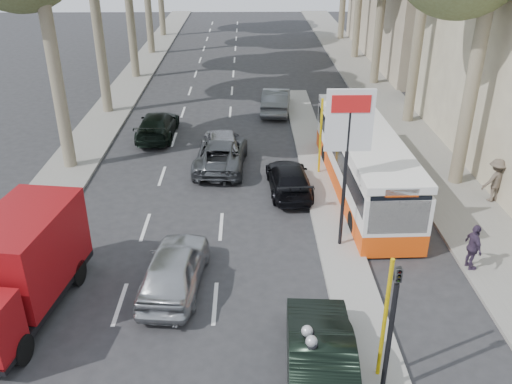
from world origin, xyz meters
TOP-DOWN VIEW (x-y plane):
  - ground at (0.00, 0.00)m, footprint 120.00×120.00m
  - sidewalk_right at (8.60, 25.00)m, footprint 3.20×70.00m
  - median_left at (-8.00, 28.00)m, footprint 2.40×64.00m
  - traffic_island at (3.25, 11.00)m, footprint 1.50×26.00m
  - billboard at (3.25, 5.00)m, footprint 1.50×12.10m
  - traffic_light_island at (3.25, -1.50)m, footprint 0.16×0.41m
  - silver_hatchback at (-2.15, 2.79)m, footprint 2.08×4.34m
  - dark_hatchback at (1.80, -1.00)m, footprint 1.82×4.57m
  - queue_car_a at (-1.10, 11.94)m, footprint 2.50×4.86m
  - queue_car_b at (1.80, 9.37)m, footprint 1.90×4.17m
  - queue_car_c at (-1.10, 13.00)m, footprint 2.13×4.34m
  - queue_car_d at (1.80, 19.95)m, footprint 1.97×4.46m
  - queue_car_e at (-4.57, 15.89)m, footprint 1.91×4.51m
  - red_truck at (-6.28, 1.77)m, footprint 2.72×5.58m
  - city_bus at (4.80, 9.29)m, footprint 2.50×10.33m
  - motorcycle at (1.47, -1.28)m, footprint 0.84×2.09m
  - pedestrian_near at (7.20, 3.51)m, footprint 0.55×0.96m
  - pedestrian_far at (9.82, 8.19)m, footprint 1.25×0.89m

SIDE VIEW (x-z plane):
  - ground at x=0.00m, z-range 0.00..0.00m
  - sidewalk_right at x=8.60m, z-range 0.00..0.12m
  - median_left at x=-8.00m, z-range 0.00..0.12m
  - traffic_island at x=3.25m, z-range 0.00..0.16m
  - queue_car_b at x=1.80m, z-range 0.00..1.18m
  - queue_car_e at x=-4.57m, z-range 0.00..1.30m
  - queue_car_a at x=-1.10m, z-range 0.00..1.31m
  - queue_car_c at x=-1.10m, z-range 0.00..1.42m
  - queue_car_d at x=1.80m, z-range 0.00..1.43m
  - silver_hatchback at x=-2.15m, z-range 0.00..1.43m
  - dark_hatchback at x=1.80m, z-range 0.00..1.48m
  - motorcycle at x=1.47m, z-range -0.08..1.70m
  - pedestrian_near at x=7.20m, z-range 0.12..1.68m
  - pedestrian_far at x=9.82m, z-range 0.12..1.90m
  - city_bus at x=4.80m, z-range 0.07..2.78m
  - red_truck at x=-6.28m, z-range 0.08..2.94m
  - traffic_light_island at x=3.25m, z-range 0.69..4.29m
  - billboard at x=3.25m, z-range 0.90..6.50m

